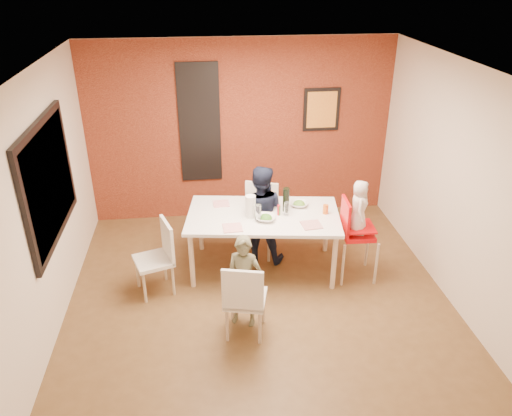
{
  "coord_description": "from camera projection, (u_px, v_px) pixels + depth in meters",
  "views": [
    {
      "loc": [
        -0.61,
        -4.85,
        3.67
      ],
      "look_at": [
        0.0,
        0.3,
        1.05
      ],
      "focal_mm": 35.0,
      "sensor_mm": 36.0,
      "label": 1
    }
  ],
  "objects": [
    {
      "name": "child_far",
      "position": [
        260.0,
        215.0,
        6.47
      ],
      "size": [
        0.74,
        0.62,
        1.35
      ],
      "primitive_type": "imported",
      "rotation": [
        0.0,
        0.0,
        2.95
      ],
      "color": "black",
      "rests_on": "ground"
    },
    {
      "name": "picture_window_pane",
      "position": [
        50.0,
        181.0,
        5.26
      ],
      "size": [
        0.02,
        1.55,
        1.15
      ],
      "primitive_type": "cube",
      "color": "black",
      "rests_on": "wall_left"
    },
    {
      "name": "salad_bowl_b",
      "position": [
        299.0,
        204.0,
        6.43
      ],
      "size": [
        0.28,
        0.28,
        0.06
      ],
      "primitive_type": "imported",
      "rotation": [
        0.0,
        0.0,
        -0.3
      ],
      "color": "silver",
      "rests_on": "dining_table"
    },
    {
      "name": "brick_accent_wall",
      "position": [
        241.0,
        132.0,
        7.38
      ],
      "size": [
        4.5,
        0.02,
        2.7
      ],
      "primitive_type": "cube",
      "color": "maroon",
      "rests_on": "ground"
    },
    {
      "name": "ceiling",
      "position": [
        260.0,
        69.0,
        4.8
      ],
      "size": [
        4.5,
        4.5,
        0.02
      ],
      "primitive_type": "cube",
      "color": "white",
      "rests_on": "wall_back"
    },
    {
      "name": "chair_left",
      "position": [
        160.0,
        254.0,
        5.93
      ],
      "size": [
        0.54,
        0.54,
        0.91
      ],
      "rotation": [
        0.0,
        0.0,
        5.04
      ],
      "color": "white",
      "rests_on": "ground"
    },
    {
      "name": "wall_right",
      "position": [
        456.0,
        186.0,
        5.64
      ],
      "size": [
        0.02,
        4.5,
        2.7
      ],
      "primitive_type": "cube",
      "color": "beige",
      "rests_on": "ground"
    },
    {
      "name": "wall_left",
      "position": [
        44.0,
        207.0,
        5.17
      ],
      "size": [
        0.02,
        4.5,
        2.7
      ],
      "primitive_type": "cube",
      "color": "beige",
      "rests_on": "ground"
    },
    {
      "name": "plate_far_mid",
      "position": [
        270.0,
        201.0,
        6.56
      ],
      "size": [
        0.27,
        0.27,
        0.01
      ],
      "primitive_type": "cube",
      "rotation": [
        0.0,
        0.0,
        -0.24
      ],
      "color": "silver",
      "rests_on": "dining_table"
    },
    {
      "name": "high_chair",
      "position": [
        354.0,
        231.0,
        6.14
      ],
      "size": [
        0.47,
        0.47,
        1.07
      ],
      "rotation": [
        0.0,
        0.0,
        1.53
      ],
      "color": "red",
      "rests_on": "ground"
    },
    {
      "name": "child_near",
      "position": [
        244.0,
        282.0,
        5.37
      ],
      "size": [
        0.46,
        0.38,
        1.08
      ],
      "primitive_type": "imported",
      "rotation": [
        0.0,
        0.0,
        -0.36
      ],
      "color": "brown",
      "rests_on": "ground"
    },
    {
      "name": "chair_near",
      "position": [
        244.0,
        297.0,
        5.16
      ],
      "size": [
        0.51,
        0.51,
        0.92
      ],
      "rotation": [
        0.0,
        0.0,
        2.91
      ],
      "color": "silver",
      "rests_on": "ground"
    },
    {
      "name": "plate_near_left",
      "position": [
        233.0,
        228.0,
        5.91
      ],
      "size": [
        0.24,
        0.24,
        0.01
      ],
      "primitive_type": "cube",
      "rotation": [
        0.0,
        0.0,
        0.05
      ],
      "color": "white",
      "rests_on": "dining_table"
    },
    {
      "name": "chair_far",
      "position": [
        260.0,
        215.0,
        6.75
      ],
      "size": [
        0.58,
        0.58,
        0.97
      ],
      "rotation": [
        0.0,
        0.0,
        -0.34
      ],
      "color": "white",
      "rests_on": "ground"
    },
    {
      "name": "salad_bowl_a",
      "position": [
        266.0,
        218.0,
        6.08
      ],
      "size": [
        0.3,
        0.3,
        0.06
      ],
      "primitive_type": "imported",
      "rotation": [
        0.0,
        0.0,
        -0.29
      ],
      "color": "white",
      "rests_on": "dining_table"
    },
    {
      "name": "sippy_cup",
      "position": [
        326.0,
        209.0,
        6.23
      ],
      "size": [
        0.07,
        0.07,
        0.12
      ],
      "primitive_type": "cylinder",
      "color": "#D16017",
      "rests_on": "dining_table"
    },
    {
      "name": "wall_front",
      "position": [
        300.0,
        336.0,
        3.41
      ],
      "size": [
        4.5,
        0.02,
        2.7
      ],
      "primitive_type": "cube",
      "color": "beige",
      "rests_on": "ground"
    },
    {
      "name": "art_print_canvas",
      "position": [
        322.0,
        110.0,
        7.34
      ],
      "size": [
        0.44,
        0.01,
        0.54
      ],
      "primitive_type": "cube",
      "color": "gold",
      "rests_on": "wall_back"
    },
    {
      "name": "wine_glass_a",
      "position": [
        258.0,
        213.0,
        6.04
      ],
      "size": [
        0.07,
        0.07,
        0.21
      ],
      "primitive_type": "cylinder",
      "color": "white",
      "rests_on": "dining_table"
    },
    {
      "name": "art_print_frame",
      "position": [
        322.0,
        110.0,
        7.36
      ],
      "size": [
        0.54,
        0.03,
        0.64
      ],
      "primitive_type": "cube",
      "color": "black",
      "rests_on": "wall_back"
    },
    {
      "name": "wine_bottle",
      "position": [
        286.0,
        200.0,
        6.25
      ],
      "size": [
        0.08,
        0.08,
        0.31
      ],
      "primitive_type": "cylinder",
      "color": "black",
      "rests_on": "dining_table"
    },
    {
      "name": "dining_table",
      "position": [
        263.0,
        219.0,
        6.27
      ],
      "size": [
        2.02,
        1.3,
        0.79
      ],
      "rotation": [
        0.0,
        0.0,
        -0.14
      ],
      "color": "white",
      "rests_on": "ground"
    },
    {
      "name": "plate_near_right",
      "position": [
        311.0,
        225.0,
        5.97
      ],
      "size": [
        0.25,
        0.25,
        0.01
      ],
      "primitive_type": "cube",
      "rotation": [
        0.0,
        0.0,
        0.1
      ],
      "color": "silver",
      "rests_on": "dining_table"
    },
    {
      "name": "condiment_brown",
      "position": [
        266.0,
        207.0,
        6.25
      ],
      "size": [
        0.04,
        0.04,
        0.15
      ],
      "primitive_type": "cylinder",
      "color": "brown",
      "rests_on": "dining_table"
    },
    {
      "name": "picture_window_frame",
      "position": [
        49.0,
        181.0,
        5.26
      ],
      "size": [
        0.05,
        1.7,
        1.3
      ],
      "primitive_type": "cube",
      "color": "black",
      "rests_on": "wall_left"
    },
    {
      "name": "glassblock_surround",
      "position": [
        200.0,
        124.0,
        7.24
      ],
      "size": [
        0.6,
        0.03,
        1.76
      ],
      "primitive_type": "cube",
      "color": "black",
      "rests_on": "wall_back"
    },
    {
      "name": "glassblock_strip",
      "position": [
        200.0,
        124.0,
        7.24
      ],
      "size": [
        0.55,
        0.03,
        1.7
      ],
      "primitive_type": "cube",
      "color": "silver",
      "rests_on": "wall_back"
    },
    {
      "name": "ground",
      "position": [
        259.0,
        297.0,
        6.02
      ],
      "size": [
        4.5,
        4.5,
        0.0
      ],
      "primitive_type": "plane",
      "color": "brown",
      "rests_on": "ground"
    },
    {
      "name": "paper_towel_roll",
      "position": [
        251.0,
        206.0,
        6.11
      ],
      "size": [
        0.13,
        0.13,
        0.28
      ],
      "primitive_type": "cylinder",
      "color": "white",
      "rests_on": "dining_table"
    },
    {
      "name": "condiment_green",
      "position": [
        279.0,
        211.0,
        6.18
      ],
      "size": [
        0.03,
        0.03,
        0.13
      ],
      "primitive_type": "cylinder",
      "color": "#346A23",
      "rests_on": "dining_table"
    },
    {
      "name": "wall_back",
      "position": [
        241.0,
        131.0,
        7.4
      ],
      "size": [
        4.5,
        0.02,
        2.7
      ],
      "primitive_type": "cube",
      "color": "beige",
      "rests_on": "ground"
    },
    {
      "name": "toddler",
      "position": [
        359.0,
        207.0,
        5.99
      ],
      "size": [
        0.29,
        0.38,
        0.69
      ],
      "primitive_type": "imported",
      "rotation": [
        0.0,
        0.0,
        1.33
      ],
      "color": "silver",
      "rests_on": "high_chair"
    },
    {
      "name": "wine_glass_b",
      "position": [
        286.0,
        209.0,
        6.18
      ],
      "size": [
        0.06,
        0.06,
        0.18
      ],
      "primitive_type": "cylinder",
      "color": "silver",
      "rests_on": "dining_table"
    },
    {
      "name": "condiment_red",
      "position": [
        279.0,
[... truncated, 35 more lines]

